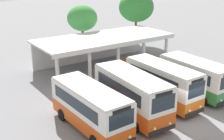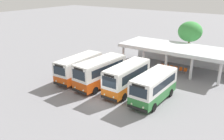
# 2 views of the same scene
# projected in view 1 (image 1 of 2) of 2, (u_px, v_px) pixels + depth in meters

# --- Properties ---
(ground_plane) EXTENTS (180.00, 180.00, 0.00)m
(ground_plane) POSITION_uv_depth(u_px,v_px,m) (192.00, 121.00, 21.90)
(ground_plane) COLOR gray
(city_bus_nearest_orange) EXTENTS (2.55, 7.24, 3.07)m
(city_bus_nearest_orange) POSITION_uv_depth(u_px,v_px,m) (90.00, 106.00, 20.41)
(city_bus_nearest_orange) COLOR black
(city_bus_nearest_orange) RESTS_ON ground
(city_bus_second_in_row) EXTENTS (2.81, 7.40, 3.36)m
(city_bus_second_in_row) POSITION_uv_depth(u_px,v_px,m) (132.00, 93.00, 22.17)
(city_bus_second_in_row) COLOR black
(city_bus_second_in_row) RESTS_ON ground
(city_bus_middle_cream) EXTENTS (2.28, 7.16, 3.30)m
(city_bus_middle_cream) POSITION_uv_depth(u_px,v_px,m) (163.00, 82.00, 24.40)
(city_bus_middle_cream) COLOR black
(city_bus_middle_cream) RESTS_ON ground
(city_bus_fourth_amber) EXTENTS (2.55, 6.82, 3.08)m
(city_bus_fourth_amber) POSITION_uv_depth(u_px,v_px,m) (195.00, 76.00, 26.04)
(city_bus_fourth_amber) COLOR black
(city_bus_fourth_amber) RESTS_ON ground
(terminal_canopy) EXTENTS (15.26, 6.44, 3.40)m
(terminal_canopy) POSITION_uv_depth(u_px,v_px,m) (101.00, 42.00, 33.67)
(terminal_canopy) COLOR silver
(terminal_canopy) RESTS_ON ground
(waiting_chair_end_by_column) EXTENTS (0.44, 0.44, 0.86)m
(waiting_chair_end_by_column) POSITION_uv_depth(u_px,v_px,m) (102.00, 66.00, 32.37)
(waiting_chair_end_by_column) COLOR slate
(waiting_chair_end_by_column) RESTS_ON ground
(waiting_chair_second_from_end) EXTENTS (0.44, 0.44, 0.86)m
(waiting_chair_second_from_end) POSITION_uv_depth(u_px,v_px,m) (107.00, 65.00, 32.73)
(waiting_chair_second_from_end) COLOR slate
(waiting_chair_second_from_end) RESTS_ON ground
(waiting_chair_middle_seat) EXTENTS (0.44, 0.44, 0.86)m
(waiting_chair_middle_seat) POSITION_uv_depth(u_px,v_px,m) (112.00, 64.00, 33.11)
(waiting_chair_middle_seat) COLOR slate
(waiting_chair_middle_seat) RESTS_ON ground
(waiting_chair_fourth_seat) EXTENTS (0.44, 0.44, 0.86)m
(waiting_chair_fourth_seat) POSITION_uv_depth(u_px,v_px,m) (117.00, 63.00, 33.45)
(waiting_chair_fourth_seat) COLOR slate
(waiting_chair_fourth_seat) RESTS_ON ground
(waiting_chair_fifth_seat) EXTENTS (0.44, 0.44, 0.86)m
(waiting_chair_fifth_seat) POSITION_uv_depth(u_px,v_px,m) (122.00, 62.00, 33.87)
(waiting_chair_fifth_seat) COLOR slate
(waiting_chair_fifth_seat) RESTS_ON ground
(waiting_chair_far_end_seat) EXTENTS (0.44, 0.44, 0.86)m
(waiting_chair_far_end_seat) POSITION_uv_depth(u_px,v_px,m) (126.00, 61.00, 34.22)
(waiting_chair_far_end_seat) COLOR slate
(waiting_chair_far_end_seat) RESTS_ON ground
(roadside_tree_behind_canopy) EXTENTS (3.76, 3.76, 6.31)m
(roadside_tree_behind_canopy) POSITION_uv_depth(u_px,v_px,m) (82.00, 18.00, 36.96)
(roadside_tree_behind_canopy) COLOR brown
(roadside_tree_behind_canopy) RESTS_ON ground
(roadside_tree_east_of_canopy) EXTENTS (5.02, 5.02, 7.39)m
(roadside_tree_east_of_canopy) POSITION_uv_depth(u_px,v_px,m) (136.00, 7.00, 42.71)
(roadside_tree_east_of_canopy) COLOR brown
(roadside_tree_east_of_canopy) RESTS_ON ground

